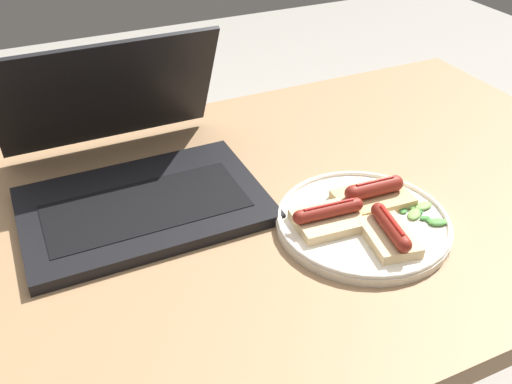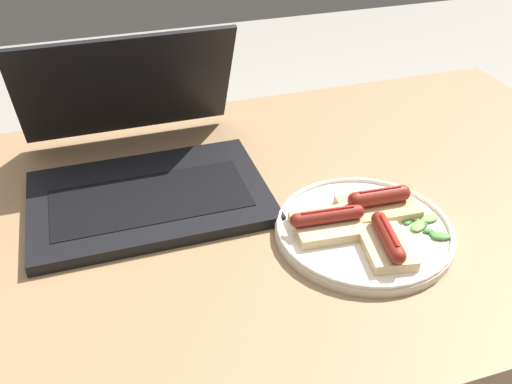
{
  "view_description": "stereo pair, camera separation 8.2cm",
  "coord_description": "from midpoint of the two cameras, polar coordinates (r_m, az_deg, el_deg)",
  "views": [
    {
      "loc": [
        -0.29,
        -0.65,
        1.25
      ],
      "look_at": [
        -0.0,
        -0.04,
        0.78
      ],
      "focal_mm": 40.0,
      "sensor_mm": 36.0,
      "label": 1
    },
    {
      "loc": [
        -0.21,
        -0.68,
        1.25
      ],
      "look_at": [
        -0.0,
        -0.04,
        0.78
      ],
      "focal_mm": 40.0,
      "sensor_mm": 36.0,
      "label": 2
    }
  ],
  "objects": [
    {
      "name": "desk",
      "position": [
        0.94,
        -3.44,
        -5.78
      ],
      "size": [
        1.37,
        0.76,
        0.72
      ],
      "color": "#93704C",
      "rests_on": "ground_plane"
    },
    {
      "name": "salad_pile",
      "position": [
        0.88,
        13.58,
        -2.14
      ],
      "size": [
        0.06,
        0.08,
        0.01
      ],
      "color": "#709E4C",
      "rests_on": "plate"
    },
    {
      "name": "sausage_toast_left",
      "position": [
        0.83,
        4.39,
        -2.61
      ],
      "size": [
        0.11,
        0.08,
        0.04
      ],
      "rotation": [
        0.0,
        0.0,
        6.2
      ],
      "color": "#D6B784",
      "rests_on": "plate"
    },
    {
      "name": "plate",
      "position": [
        0.85,
        7.95,
        -3.06
      ],
      "size": [
        0.26,
        0.26,
        0.02
      ],
      "color": "silver",
      "rests_on": "desk"
    },
    {
      "name": "sausage_toast_middle",
      "position": [
        0.81,
        10.42,
        -4.14
      ],
      "size": [
        0.08,
        0.1,
        0.04
      ],
      "rotation": [
        0.0,
        0.0,
        1.4
      ],
      "color": "#D6B784",
      "rests_on": "plate"
    },
    {
      "name": "sausage_toast_right",
      "position": [
        0.88,
        9.08,
        -0.31
      ],
      "size": [
        0.12,
        0.08,
        0.04
      ],
      "rotation": [
        0.0,
        0.0,
        6.23
      ],
      "color": "tan",
      "rests_on": "plate"
    },
    {
      "name": "laptop",
      "position": [
        0.93,
        -14.73,
        1.89
      ],
      "size": [
        0.37,
        0.36,
        0.23
      ],
      "color": "black",
      "rests_on": "desk"
    }
  ]
}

